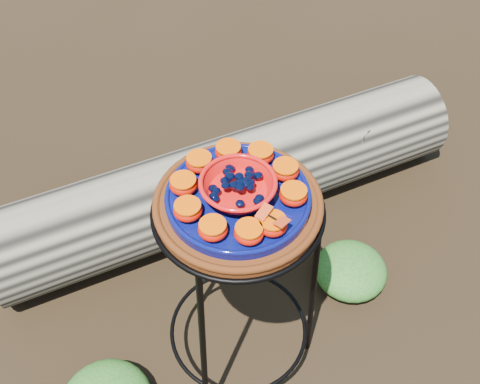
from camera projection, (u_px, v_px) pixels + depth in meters
ground at (239, 352)px, 1.90m from camera, size 60.00×60.00×0.00m
plant_stand at (238, 292)px, 1.64m from camera, size 0.44×0.44×0.70m
terracotta_saucer at (238, 206)px, 1.37m from camera, size 0.38×0.38×0.03m
cobalt_plate at (238, 198)px, 1.35m from camera, size 0.33×0.33×0.02m
red_bowl at (238, 188)px, 1.32m from camera, size 0.16×0.16×0.05m
glass_gems at (238, 178)px, 1.30m from camera, size 0.13×0.13×0.02m
orange_half_0 at (272, 225)px, 1.26m from camera, size 0.06×0.06×0.03m
orange_half_1 at (293, 195)px, 1.32m from camera, size 0.06×0.06×0.03m
orange_half_2 at (285, 170)px, 1.37m from camera, size 0.06×0.06×0.03m
orange_half_3 at (260, 154)px, 1.40m from camera, size 0.06×0.06×0.03m
orange_half_4 at (228, 152)px, 1.41m from camera, size 0.06×0.06×0.03m
orange_half_5 at (199, 163)px, 1.38m from camera, size 0.06×0.06×0.03m
orange_half_6 at (183, 185)px, 1.34m from camera, size 0.06×0.06×0.03m
orange_half_7 at (188, 210)px, 1.29m from camera, size 0.06×0.06×0.03m
orange_half_8 at (213, 229)px, 1.25m from camera, size 0.06×0.06×0.03m
orange_half_9 at (249, 233)px, 1.25m from camera, size 0.06×0.06×0.03m
butterfly at (273, 217)px, 1.24m from camera, size 0.09×0.08×0.01m
driftwood_log at (229, 180)px, 2.18m from camera, size 1.76×0.73×0.32m
foliage_right at (351, 270)px, 2.04m from camera, size 0.25×0.25×0.12m
foliage_back at (102, 232)px, 2.13m from camera, size 0.28×0.28×0.14m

